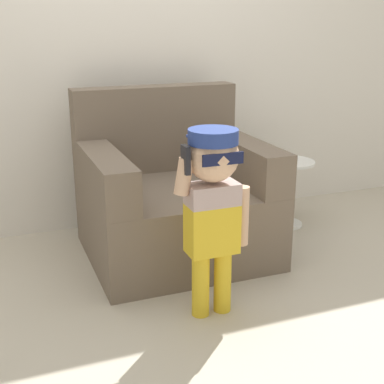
# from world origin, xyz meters

# --- Properties ---
(ground_plane) EXTENTS (10.00, 10.00, 0.00)m
(ground_plane) POSITION_xyz_m (0.00, 0.00, 0.00)
(ground_plane) COLOR #BCB29E
(wall_back) EXTENTS (10.00, 0.05, 2.60)m
(wall_back) POSITION_xyz_m (0.00, 0.79, 1.30)
(wall_back) COLOR silver
(wall_back) RESTS_ON ground_plane
(armchair) EXTENTS (1.08, 0.97, 1.01)m
(armchair) POSITION_xyz_m (0.14, 0.14, 0.35)
(armchair) COLOR #6B5B4C
(armchair) RESTS_ON ground_plane
(person_child) EXTENTS (0.39, 0.29, 0.95)m
(person_child) POSITION_xyz_m (0.06, -0.65, 0.63)
(person_child) COLOR gold
(person_child) RESTS_ON ground_plane
(side_table) EXTENTS (0.35, 0.35, 0.48)m
(side_table) POSITION_xyz_m (1.04, 0.27, 0.29)
(side_table) COLOR white
(side_table) RESTS_ON ground_plane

